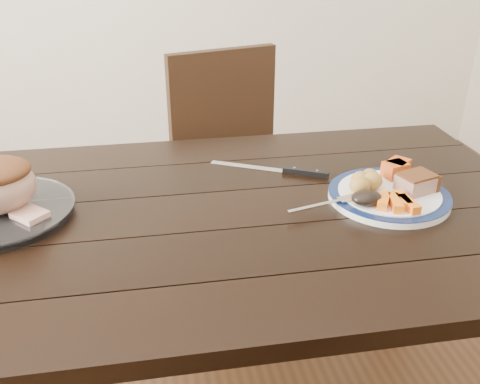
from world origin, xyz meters
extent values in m
cube|color=black|center=(0.00, 0.00, 0.73)|extent=(1.62, 0.94, 0.04)
cube|color=black|center=(0.73, 0.35, 0.35)|extent=(0.07, 0.07, 0.71)
cube|color=black|center=(0.23, 0.65, 0.45)|extent=(0.51, 0.51, 0.04)
cube|color=black|center=(0.18, 0.84, 0.70)|extent=(0.42, 0.14, 0.46)
cube|color=black|center=(0.36, 0.87, 0.21)|extent=(0.04, 0.04, 0.43)
cube|color=black|center=(0.45, 0.52, 0.21)|extent=(0.04, 0.04, 0.43)
cube|color=black|center=(0.01, 0.78, 0.21)|extent=(0.04, 0.04, 0.43)
cube|color=black|center=(0.10, 0.43, 0.21)|extent=(0.04, 0.04, 0.43)
cylinder|color=white|center=(0.44, -0.03, 0.76)|extent=(0.28, 0.28, 0.02)
torus|color=#0D1C44|center=(0.44, -0.03, 0.77)|extent=(0.28, 0.28, 0.02)
cylinder|color=white|center=(-0.45, 0.06, 0.76)|extent=(0.32, 0.32, 0.02)
cube|color=tan|center=(0.50, -0.03, 0.79)|extent=(0.10, 0.09, 0.04)
ellipsoid|color=gold|center=(0.40, -0.01, 0.79)|extent=(0.05, 0.05, 0.04)
ellipsoid|color=gold|center=(0.38, 0.01, 0.79)|extent=(0.05, 0.04, 0.04)
ellipsoid|color=gold|center=(0.36, -0.02, 0.79)|extent=(0.05, 0.04, 0.04)
ellipsoid|color=gold|center=(0.41, 0.03, 0.79)|extent=(0.04, 0.04, 0.03)
cube|color=orange|center=(0.44, -0.11, 0.78)|extent=(0.03, 0.07, 0.02)
cube|color=orange|center=(0.44, -0.09, 0.78)|extent=(0.03, 0.07, 0.02)
cube|color=orange|center=(0.40, -0.09, 0.78)|extent=(0.05, 0.07, 0.02)
cube|color=orange|center=(0.42, -0.10, 0.78)|extent=(0.04, 0.07, 0.02)
cube|color=#ED551A|center=(0.50, 0.06, 0.79)|extent=(0.07, 0.07, 0.04)
cube|color=#ED551A|center=(0.49, 0.05, 0.79)|extent=(0.06, 0.06, 0.04)
ellipsoid|color=black|center=(0.36, -0.08, 0.79)|extent=(0.07, 0.05, 0.03)
cube|color=silver|center=(0.24, -0.06, 0.77)|extent=(0.14, 0.04, 0.00)
cube|color=silver|center=(0.33, -0.04, 0.77)|extent=(0.05, 0.04, 0.00)
cube|color=tan|center=(-0.38, 0.01, 0.78)|extent=(0.09, 0.09, 0.02)
cube|color=silver|center=(0.15, 0.22, 0.75)|extent=(0.19, 0.11, 0.00)
cube|color=black|center=(0.29, 0.14, 0.76)|extent=(0.12, 0.07, 0.01)
camera|label=1|loc=(-0.13, -1.06, 1.34)|focal=40.00mm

